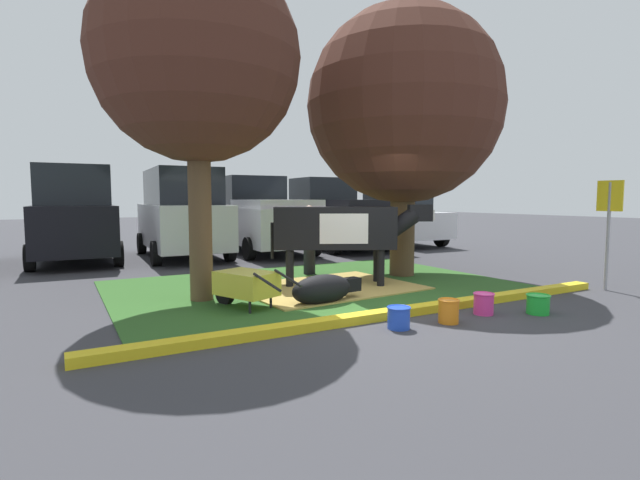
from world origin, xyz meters
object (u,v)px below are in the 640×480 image
Objects in this scene: wheelbarrow at (245,284)px; pickup_truck_maroon at (260,217)px; suv_black at (74,214)px; calf_lying at (324,289)px; shade_tree_left at (197,59)px; pickup_truck_black at (334,215)px; shade_tree_right at (404,107)px; cow_holstein at (340,228)px; parking_sign at (609,213)px; bucket_pink at (484,303)px; bucket_orange at (449,311)px; suv_dark_grey at (182,213)px; bucket_green at (538,304)px; person_handler at (309,238)px; bucket_blue at (399,317)px; sedan_blue at (397,218)px.

wheelbarrow is 0.29× the size of pickup_truck_maroon.
calf_lying is at bearing -66.92° from suv_black.
shade_tree_left reaches higher than pickup_truck_black.
cow_holstein is (-1.82, -0.38, -2.53)m from shade_tree_right.
bucket_pink is (-3.42, -0.19, -1.26)m from parking_sign.
shade_tree_right is (4.53, 0.39, -0.25)m from shade_tree_left.
bucket_pink is at bearing -34.66° from wheelbarrow.
pickup_truck_black reaches higher than calf_lying.
shade_tree_right is 5.27m from bucket_orange.
shade_tree_left is at bearing -100.24° from suv_dark_grey.
shade_tree_left is 16.32× the size of bucket_green.
cow_holstein is 1.45× the size of parking_sign.
bucket_green is (-2.70, -0.56, -1.28)m from parking_sign.
person_handler is at bearing 86.65° from bucket_orange.
wheelbarrow is at bearing 163.89° from parking_sign.
suv_black is (-1.64, 6.52, -2.63)m from shade_tree_left.
suv_black is at bearing 104.11° from shade_tree_left.
parking_sign is (4.07, -2.76, 0.31)m from cow_holstein.
pickup_truck_maroon is 1.00× the size of pickup_truck_black.
bucket_blue is 0.93× the size of bucket_green.
pickup_truck_black is at bearing 53.96° from person_handler.
bucket_pink is at bearing -45.54° from calf_lying.
calf_lying is at bearing -113.45° from person_handler.
bucket_green is (-0.45, -3.70, -3.50)m from shade_tree_right.
shade_tree_right is at bearing -33.25° from person_handler.
shade_tree_right is at bearing -106.71° from pickup_truck_black.
parking_sign reaches higher than sedan_blue.
shade_tree_left is 7.81m from pickup_truck_maroon.
shade_tree_left is at bearing 144.03° from calf_lying.
pickup_truck_maroon reaches higher than parking_sign.
bucket_blue is 0.97× the size of bucket_orange.
cow_holstein is 9.26× the size of bucket_pink.
bucket_green is (0.72, -0.37, -0.01)m from bucket_pink.
cow_holstein is at bearing -135.40° from sedan_blue.
person_handler is 3.43m from wheelbarrow.
shade_tree_left is 1.02× the size of pickup_truck_black.
wheelbarrow is at bearing -64.84° from shade_tree_left.
parking_sign is at bearing -47.10° from person_handler.
sedan_blue is (2.18, 8.93, -0.44)m from parking_sign.
shade_tree_left is 3.65m from wheelbarrow.
wheelbarrow reaches higher than bucket_green.
sedan_blue is (6.40, 9.23, 0.81)m from bucket_orange.
cow_holstein reaches higher than bucket_pink.
suv_dark_grey is (-0.55, 7.26, 1.03)m from calf_lying.
wheelbarrow is (-1.22, 0.28, 0.15)m from calf_lying.
suv_black is at bearing 120.17° from bucket_green.
bucket_pink is at bearing -77.54° from cow_holstein.
pickup_truck_maroon is (3.18, 7.25, 0.73)m from wheelbarrow.
cow_holstein is 8.55× the size of bucket_green.
person_handler is 4.61m from bucket_orange.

